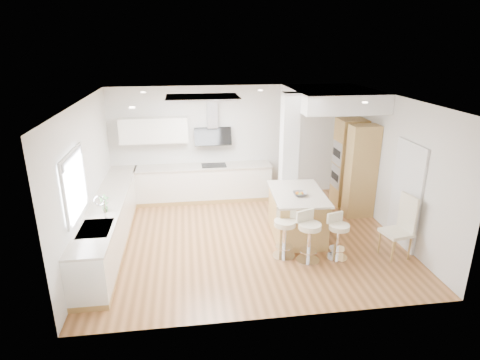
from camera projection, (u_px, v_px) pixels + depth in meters
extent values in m
plane|color=#A76D3E|center=(247.00, 238.00, 8.17)|extent=(6.00, 6.00, 0.00)
cube|color=white|center=(247.00, 238.00, 8.17)|extent=(6.00, 5.00, 0.02)
cube|color=silver|center=(232.00, 142.00, 10.04)|extent=(6.00, 0.04, 2.80)
cube|color=silver|center=(86.00, 180.00, 7.32)|extent=(0.04, 5.00, 2.80)
cube|color=silver|center=(394.00, 167.00, 8.09)|extent=(0.04, 5.00, 2.80)
cube|color=silver|center=(203.00, 98.00, 7.71)|extent=(1.40, 0.95, 0.05)
cube|color=white|center=(203.00, 98.00, 7.71)|extent=(1.25, 0.80, 0.03)
cylinder|color=white|center=(143.00, 92.00, 8.39)|extent=(0.10, 0.10, 0.02)
cylinder|color=white|center=(132.00, 108.00, 6.52)|extent=(0.10, 0.10, 0.02)
cylinder|color=white|center=(260.00, 90.00, 8.71)|extent=(0.10, 0.10, 0.02)
cylinder|color=white|center=(335.00, 92.00, 8.44)|extent=(0.10, 0.10, 0.02)
cylinder|color=white|center=(365.00, 103.00, 7.04)|extent=(0.10, 0.10, 0.02)
cube|color=white|center=(74.00, 184.00, 6.40)|extent=(0.03, 1.15, 0.95)
cube|color=silver|center=(70.00, 153.00, 6.24)|extent=(0.04, 1.28, 0.06)
cube|color=silver|center=(79.00, 213.00, 6.57)|extent=(0.04, 1.28, 0.06)
cube|color=silver|center=(64.00, 198.00, 5.83)|extent=(0.04, 0.06, 0.95)
cube|color=silver|center=(83.00, 172.00, 6.97)|extent=(0.04, 0.06, 0.95)
cube|color=#9D9FA4|center=(72.00, 158.00, 6.26)|extent=(0.03, 1.18, 0.14)
cube|color=#4B423B|center=(407.00, 196.00, 7.66)|extent=(0.02, 0.90, 2.00)
cube|color=silver|center=(406.00, 196.00, 7.66)|extent=(0.05, 1.00, 2.10)
cube|color=tan|center=(113.00, 239.00, 8.04)|extent=(0.60, 4.50, 0.10)
cube|color=white|center=(111.00, 219.00, 7.90)|extent=(0.60, 4.50, 0.76)
cube|color=beige|center=(108.00, 201.00, 7.77)|extent=(0.63, 4.50, 0.04)
cube|color=#A2A1A6|center=(95.00, 229.00, 6.59)|extent=(0.50, 0.75, 0.02)
cube|color=#A2A1A6|center=(93.00, 236.00, 6.44)|extent=(0.40, 0.34, 0.10)
cube|color=#A2A1A6|center=(98.00, 227.00, 6.78)|extent=(0.40, 0.34, 0.10)
cylinder|color=white|center=(105.00, 210.00, 6.83)|extent=(0.02, 0.02, 0.36)
torus|color=white|center=(99.00, 201.00, 6.76)|extent=(0.18, 0.02, 0.18)
imported|color=#487F41|center=(104.00, 204.00, 7.15)|extent=(0.17, 0.12, 0.33)
cube|color=tan|center=(205.00, 198.00, 10.12)|extent=(3.30, 0.60, 0.10)
cube|color=white|center=(204.00, 182.00, 9.97)|extent=(3.30, 0.60, 0.76)
cube|color=beige|center=(204.00, 167.00, 9.84)|extent=(3.33, 0.63, 0.04)
cube|color=black|center=(214.00, 165.00, 9.86)|extent=(0.60, 0.40, 0.01)
cube|color=white|center=(154.00, 130.00, 9.51)|extent=(1.60, 0.34, 0.60)
cube|color=#A2A1A6|center=(212.00, 113.00, 9.64)|extent=(0.25, 0.18, 0.70)
cube|color=black|center=(213.00, 137.00, 9.75)|extent=(0.90, 0.26, 0.44)
cube|color=silver|center=(289.00, 158.00, 8.73)|extent=(0.35, 0.35, 2.80)
cube|color=white|center=(332.00, 98.00, 8.89)|extent=(1.78, 2.20, 0.40)
cube|color=tan|center=(349.00, 163.00, 9.57)|extent=(0.62, 0.62, 2.10)
cube|color=tan|center=(361.00, 172.00, 8.92)|extent=(0.62, 0.40, 2.10)
cube|color=#A2A1A6|center=(337.00, 153.00, 9.45)|extent=(0.02, 0.55, 0.55)
cube|color=#A2A1A6|center=(335.00, 176.00, 9.64)|extent=(0.02, 0.55, 0.55)
cube|color=black|center=(337.00, 153.00, 9.45)|extent=(0.01, 0.45, 0.18)
cube|color=black|center=(335.00, 176.00, 9.64)|extent=(0.01, 0.45, 0.18)
cube|color=tan|center=(297.00, 215.00, 8.16)|extent=(1.03, 1.53, 0.90)
cube|color=beige|center=(298.00, 194.00, 8.00)|extent=(1.12, 1.61, 0.04)
imported|color=slate|center=(300.00, 194.00, 7.84)|extent=(0.29, 0.29, 0.07)
sphere|color=orange|center=(302.00, 194.00, 7.84)|extent=(0.08, 0.08, 0.07)
sphere|color=orange|center=(297.00, 193.00, 7.85)|extent=(0.08, 0.08, 0.07)
sphere|color=olive|center=(300.00, 194.00, 7.80)|extent=(0.08, 0.08, 0.07)
cylinder|color=white|center=(284.00, 256.00, 7.49)|extent=(0.54, 0.54, 0.03)
cylinder|color=white|center=(284.00, 240.00, 7.38)|extent=(0.09, 0.09, 0.62)
cylinder|color=white|center=(284.00, 246.00, 7.42)|extent=(0.42, 0.42, 0.01)
cylinder|color=beige|center=(285.00, 223.00, 7.26)|extent=(0.51, 0.51, 0.10)
cube|color=beige|center=(286.00, 213.00, 7.36)|extent=(0.36, 0.17, 0.21)
cylinder|color=white|center=(308.00, 260.00, 7.34)|extent=(0.55, 0.55, 0.03)
cylinder|color=white|center=(309.00, 244.00, 7.23)|extent=(0.09, 0.09, 0.63)
cylinder|color=white|center=(308.00, 250.00, 7.28)|extent=(0.43, 0.43, 0.01)
cylinder|color=beige|center=(310.00, 226.00, 7.11)|extent=(0.53, 0.53, 0.10)
cube|color=beige|center=(305.00, 216.00, 7.19)|extent=(0.36, 0.18, 0.21)
cylinder|color=white|center=(336.00, 257.00, 7.43)|extent=(0.49, 0.49, 0.03)
cylinder|color=white|center=(338.00, 243.00, 7.33)|extent=(0.08, 0.08, 0.57)
cylinder|color=white|center=(337.00, 249.00, 7.37)|extent=(0.38, 0.38, 0.01)
cylinder|color=beige|center=(339.00, 227.00, 7.23)|extent=(0.47, 0.47, 0.09)
cube|color=beige|center=(335.00, 217.00, 7.30)|extent=(0.33, 0.15, 0.19)
cube|color=beige|center=(396.00, 233.00, 7.34)|extent=(0.54, 0.54, 0.06)
cube|color=beige|center=(408.00, 214.00, 7.29)|extent=(0.13, 0.44, 0.74)
cylinder|color=tan|center=(392.00, 252.00, 7.20)|extent=(0.04, 0.04, 0.45)
cylinder|color=tan|center=(379.00, 242.00, 7.54)|extent=(0.04, 0.04, 0.45)
cylinder|color=tan|center=(409.00, 248.00, 7.31)|extent=(0.04, 0.04, 0.45)
cylinder|color=tan|center=(396.00, 239.00, 7.65)|extent=(0.04, 0.04, 0.45)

